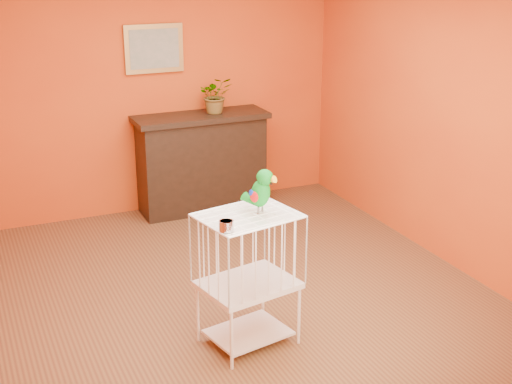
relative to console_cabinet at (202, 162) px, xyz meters
name	(u,v)px	position (x,y,z in m)	size (l,w,h in m)	color
ground	(237,292)	(-0.41, -2.00, -0.53)	(4.50, 4.50, 0.00)	brown
room_shell	(235,108)	(-0.41, -2.00, 1.05)	(4.50, 4.50, 4.50)	#C94912
console_cabinet	(202,162)	(0.00, 0.00, 0.00)	(1.43, 0.52, 1.06)	black
potted_plant	(215,99)	(0.18, 0.02, 0.68)	(0.35, 0.39, 0.30)	#26722D
framed_picture	(154,49)	(-0.41, 0.22, 1.22)	(0.62, 0.04, 0.50)	#A67C3B
birdcage	(248,278)	(-0.64, -2.77, -0.01)	(0.74, 0.62, 1.00)	white
feed_cup	(226,226)	(-0.88, -2.98, 0.51)	(0.10, 0.10, 0.07)	silver
parrot	(261,190)	(-0.54, -2.75, 0.63)	(0.21, 0.27, 0.32)	#59544C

